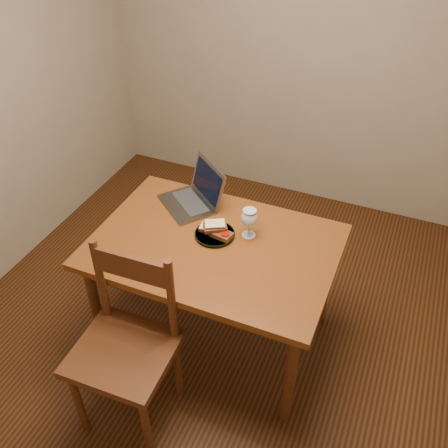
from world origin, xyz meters
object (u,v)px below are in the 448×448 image
at_px(milk_glass, 249,223).
at_px(table, 214,256).
at_px(laptop, 196,194).
at_px(plate, 215,234).
at_px(chair, 125,340).

bearing_deg(milk_glass, table, -136.78).
distance_m(milk_glass, laptop, 0.43).
distance_m(plate, laptop, 0.34).
relative_size(chair, laptop, 1.15).
bearing_deg(table, milk_glass, 43.22).
xyz_separation_m(chair, plate, (0.18, 0.68, 0.20)).
distance_m(chair, laptop, 0.96).
bearing_deg(chair, table, 69.92).
bearing_deg(chair, milk_glass, 63.26).
xyz_separation_m(chair, laptop, (-0.05, 0.93, 0.25)).
height_order(chair, milk_glass, chair).
height_order(table, chair, chair).
distance_m(table, plate, 0.12).
xyz_separation_m(plate, milk_glass, (0.17, 0.07, 0.08)).
distance_m(chair, milk_glass, 0.88).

